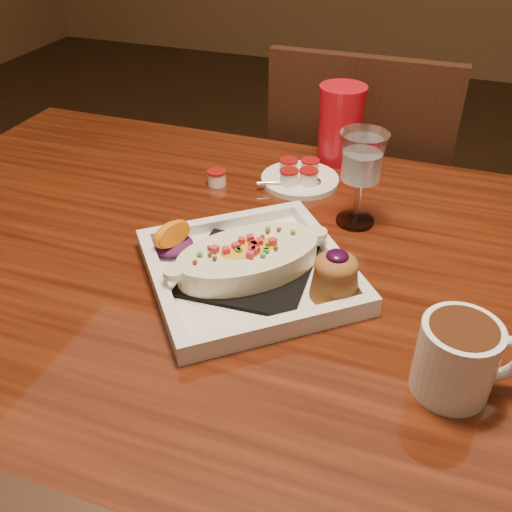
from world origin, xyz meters
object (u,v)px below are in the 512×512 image
(goblet, at_px, (362,162))
(red_tumbler, at_px, (340,125))
(coffee_mug, at_px, (459,356))
(plate, at_px, (256,265))
(chair_far, at_px, (357,211))
(table, at_px, (286,323))
(saucer, at_px, (299,177))

(goblet, distance_m, red_tumbler, 0.24)
(coffee_mug, bearing_deg, plate, 137.63)
(chair_far, relative_size, coffee_mug, 7.56)
(table, xyz_separation_m, saucer, (-0.07, 0.28, 0.11))
(chair_far, relative_size, plate, 2.39)
(plate, bearing_deg, red_tumbler, 47.77)
(table, distance_m, goblet, 0.28)
(red_tumbler, bearing_deg, chair_far, 85.24)
(coffee_mug, bearing_deg, chair_far, 87.25)
(chair_far, height_order, goblet, chair_far)
(plate, relative_size, goblet, 2.44)
(plate, bearing_deg, goblet, 24.06)
(chair_far, bearing_deg, plate, 86.58)
(plate, bearing_deg, table, -2.69)
(table, height_order, goblet, goblet)
(chair_far, relative_size, saucer, 6.37)
(table, xyz_separation_m, coffee_mug, (0.24, -0.14, 0.15))
(coffee_mug, height_order, goblet, goblet)
(chair_far, bearing_deg, coffee_mug, 107.45)
(table, bearing_deg, goblet, 70.34)
(plate, height_order, red_tumbler, red_tumbler)
(table, bearing_deg, plate, -143.16)
(coffee_mug, bearing_deg, goblet, 98.99)
(plate, xyz_separation_m, coffee_mug, (0.28, -0.12, 0.02))
(chair_far, relative_size, red_tumbler, 6.11)
(coffee_mug, relative_size, goblet, 0.77)
(table, relative_size, coffee_mug, 12.19)
(plate, relative_size, coffee_mug, 3.16)
(chair_far, bearing_deg, table, 90.00)
(goblet, xyz_separation_m, saucer, (-0.13, 0.10, -0.10))
(table, xyz_separation_m, chair_far, (-0.00, 0.63, -0.15))
(plate, distance_m, saucer, 0.31)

